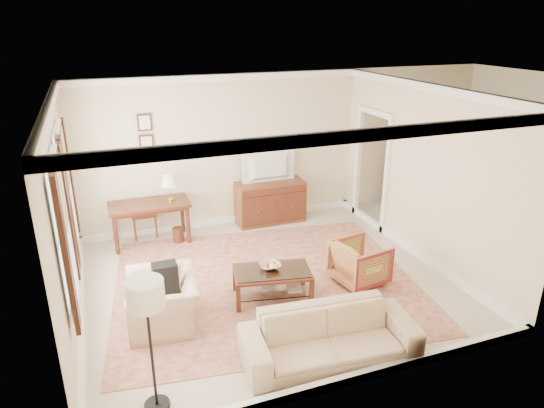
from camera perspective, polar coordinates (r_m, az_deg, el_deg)
room_shell at (r=6.76m, az=-0.71°, el=9.44°), size 5.51×5.01×2.91m
annex_bedroom at (r=10.58m, az=20.58°, el=0.36°), size 3.00×2.70×2.90m
window_front at (r=5.99m, az=-23.28°, el=-3.11°), size 0.12×1.56×1.80m
window_rear at (r=7.49m, az=-22.99°, el=1.61°), size 0.12×1.56×1.80m
doorway at (r=9.58m, az=11.64°, el=3.87°), size 0.10×1.12×2.25m
rug at (r=7.60m, az=-0.77°, el=-9.17°), size 4.98×4.43×0.01m
writing_desk at (r=8.89m, az=-14.22°, el=-0.55°), size 1.40×0.70×0.77m
desk_chair at (r=9.26m, az=-14.95°, el=-0.63°), size 0.53×0.53×1.05m
desk_lamp at (r=8.81m, az=-11.93°, el=1.95°), size 0.32×0.32×0.50m
framed_prints at (r=8.94m, az=-14.66°, el=8.14°), size 0.25×0.04×0.68m
sideboard at (r=9.62m, az=-0.21°, el=0.23°), size 1.35×0.52×0.83m
tv at (r=9.31m, az=-0.17°, el=5.51°), size 1.02×0.58×0.13m
coffee_table at (r=7.04m, az=0.02°, el=-8.54°), size 1.20×0.85×0.46m
fruit_bowl at (r=7.00m, az=-0.23°, el=-7.19°), size 0.42×0.42×0.10m
book_a at (r=7.14m, az=-1.56°, el=-9.68°), size 0.28×0.07×0.38m
book_b at (r=7.13m, az=1.76°, el=-9.78°), size 0.28×0.10×0.38m
striped_armchair at (r=7.55m, az=10.29°, el=-6.57°), size 0.79×0.83×0.75m
club_armchair at (r=6.61m, az=-12.77°, el=-10.27°), size 0.77×1.09×0.90m
backpack at (r=6.54m, az=-12.48°, el=-8.11°), size 0.28×0.36×0.40m
sofa at (r=5.92m, az=6.85°, el=-14.43°), size 2.13×0.79×0.81m
floor_lamp at (r=4.91m, az=-14.58°, el=-11.31°), size 0.37×0.37×1.51m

